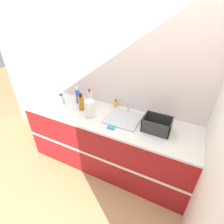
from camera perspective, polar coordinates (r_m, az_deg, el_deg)
The scene contains 13 objects.
ground_plane at distance 2.81m, azimuth -4.57°, elevation -20.82°, with size 12.00×12.00×0.00m, color tan.
wall_back at distance 2.49m, azimuth 2.41°, elevation 10.08°, with size 4.84×0.06×2.60m.
wall_right at distance 2.01m, azimuth 31.81°, elevation -1.18°, with size 0.06×2.68×2.60m.
counter_cabinet at distance 2.67m, azimuth -1.31°, elevation -9.71°, with size 2.46×0.70×0.92m.
sink at distance 2.34m, azimuth 3.65°, elevation -1.88°, with size 0.45×0.41×0.25m.
paper_towel_roll at distance 2.35m, azimuth -7.22°, elevation 1.06°, with size 0.12×0.12×0.23m.
dish_rack at distance 2.18m, azimuth 14.42°, elevation -4.31°, with size 0.33×0.24×0.18m.
bottle_blue at distance 2.71m, azimuth -11.08°, elevation 5.14°, with size 0.06×0.06×0.26m.
bottle_clear at distance 2.77m, azimuth -16.14°, elevation 4.04°, with size 0.08×0.08×0.16m.
bottle_white_spray at distance 2.61m, azimuth -7.25°, elevation 4.51°, with size 0.07×0.07×0.27m.
bottle_amber at distance 2.52m, azimuth -10.04°, elevation 3.02°, with size 0.08×0.08×0.26m.
soap_dispenser at distance 2.57m, azimuth 1.15°, elevation 2.68°, with size 0.04×0.04×0.12m.
sponge at distance 2.17m, azimuth -0.29°, elevation -5.05°, with size 0.09×0.06×0.02m.
Camera 1 is at (0.93, -1.40, 2.26)m, focal length 28.00 mm.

